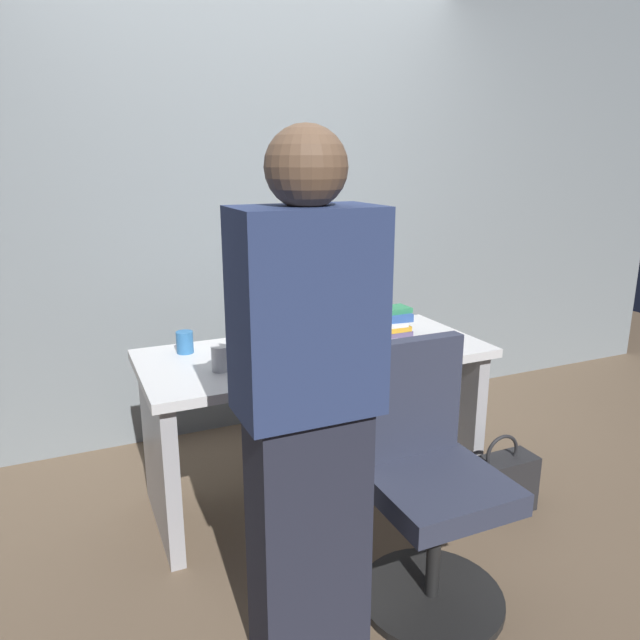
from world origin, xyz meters
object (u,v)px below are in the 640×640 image
Objects in this scene: desk at (316,394)px; mouse at (367,345)px; cell_phone at (415,346)px; keyboard at (307,356)px; office_chair at (428,488)px; handbag at (499,484)px; cup_near_keyboard at (220,358)px; cup_by_monitor at (185,342)px; book_stack at (388,322)px; person_at_desk at (308,413)px; monitor at (298,289)px.

desk is 0.33m from mouse.
keyboard is at bearing 151.68° from cell_phone.
handbag is (0.60, 0.30, -0.29)m from office_chair.
desk is 0.51m from cell_phone.
office_chair is 9.01× the size of cup_near_keyboard.
office_chair is 9.67× the size of cup_by_monitor.
book_stack is at bearing -7.12° from cup_by_monitor.
cell_phone is (0.43, -0.15, 0.22)m from desk.
cup_by_monitor is at bearing 105.63° from cup_near_keyboard.
person_at_desk is at bearing -115.02° from desk.
cup_by_monitor is at bearing 151.22° from handbag.
cup_by_monitor is at bearing 97.37° from person_at_desk.
person_at_desk reaches higher than office_chair.
keyboard is (-0.17, 0.69, 0.30)m from office_chair.
cup_near_keyboard is 1.07× the size of cup_by_monitor.
monitor is 5.18× the size of cup_near_keyboard.
mouse is at bearing -39.31° from monitor.
book_stack is (0.88, 0.17, 0.01)m from cup_near_keyboard.
person_at_desk reaches higher than cup_by_monitor.
book_stack is at bearing 71.47° from cell_phone.
cell_phone is at bearing -30.28° from monitor.
office_chair is 0.78m from cell_phone.
cup_by_monitor reaches higher than mouse.
mouse is 0.81m from cup_by_monitor.
book_stack reaches higher than cup_near_keyboard.
person_at_desk reaches higher than keyboard.
handbag is (0.69, -0.49, -0.37)m from desk.
desk is 6.86× the size of book_stack.
office_chair reaches higher than desk.
cell_phone is 0.73m from handbag.
office_chair is at bearing -83.56° from desk.
desk is 0.79m from office_chair.
keyboard is 0.53m from book_stack.
mouse is at bearing 1.24° from cup_near_keyboard.
monitor is (-0.12, 0.91, 0.55)m from office_chair.
desk reaches higher than handbag.
monitor reaches higher than handbag.
person_at_desk is 1.36m from handbag.
monitor is at bearing 173.62° from book_stack.
cell_phone is at bearing -6.06° from keyboard.
book_stack reaches higher than cell_phone.
mouse is (0.63, 0.79, -0.10)m from person_at_desk.
person_at_desk is 1.01m from mouse.
handbag is at bearing -28.78° from cup_by_monitor.
office_chair reaches higher than book_stack.
keyboard is (-0.05, -0.22, -0.25)m from monitor.
office_chair is 1.74× the size of monitor.
cup_near_keyboard is 0.90m from book_stack.
desk is 0.54m from cup_near_keyboard.
person_at_desk is (-0.41, -0.87, 0.33)m from desk.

